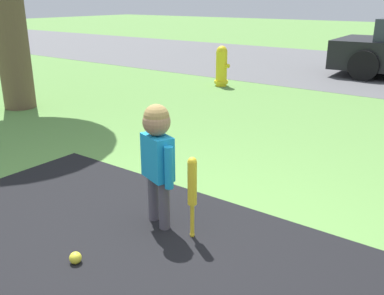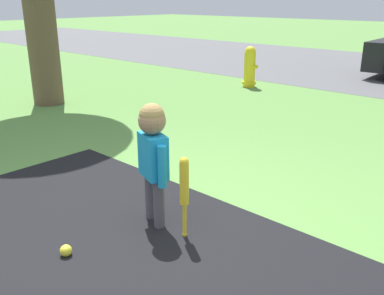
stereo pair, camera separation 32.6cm
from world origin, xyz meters
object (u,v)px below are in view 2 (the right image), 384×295
at_px(child, 153,148).
at_px(fire_hydrant, 250,67).
at_px(sports_ball, 66,251).
at_px(baseball_bat, 184,186).

height_order(child, fire_hydrant, child).
bearing_deg(child, sports_ball, -78.12).
bearing_deg(sports_ball, fire_hydrant, 113.97).
height_order(baseball_bat, fire_hydrant, fire_hydrant).
height_order(sports_ball, fire_hydrant, fire_hydrant).
xyz_separation_m(child, baseball_bat, (0.30, -0.00, -0.20)).
distance_m(child, baseball_bat, 0.36).
bearing_deg(sports_ball, baseball_bat, 60.04).
bearing_deg(baseball_bat, child, 179.97).
height_order(child, baseball_bat, child).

